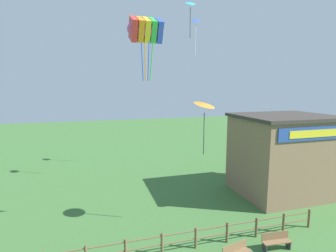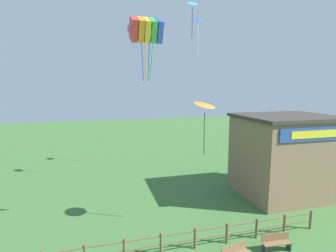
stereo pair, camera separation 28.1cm
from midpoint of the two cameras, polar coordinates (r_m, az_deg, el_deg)
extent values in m
cylinder|color=brown|center=(13.85, -8.80, -25.01)|extent=(0.14, 0.14, 1.13)
cylinder|color=brown|center=(14.11, -0.88, -24.21)|extent=(0.14, 0.14, 1.13)
cylinder|color=brown|center=(14.59, 6.54, -23.07)|extent=(0.14, 0.14, 1.13)
cylinder|color=brown|center=(15.26, 13.26, -21.72)|extent=(0.14, 0.14, 1.13)
cylinder|color=brown|center=(16.10, 19.24, -20.27)|extent=(0.14, 0.14, 1.13)
cylinder|color=brown|center=(17.09, 24.47, -18.81)|extent=(0.14, 0.14, 1.13)
cylinder|color=brown|center=(18.20, 29.02, -17.39)|extent=(0.14, 0.14, 1.13)
cylinder|color=brown|center=(14.12, 2.92, -22.31)|extent=(16.09, 0.07, 0.07)
cylinder|color=brown|center=(14.35, 2.91, -23.87)|extent=(16.09, 0.07, 0.07)
cube|color=#84664C|center=(22.01, 24.44, -6.09)|extent=(6.61, 5.47, 5.87)
cube|color=#38332D|center=(21.49, 24.93, 1.83)|extent=(6.91, 5.77, 0.24)
cube|color=#284799|center=(19.58, 29.99, -1.52)|extent=(5.62, 0.08, 0.90)
cube|color=yellow|center=(19.54, 30.10, -1.55)|extent=(3.97, 0.04, 0.49)
cube|color=brown|center=(14.00, 14.75, -24.29)|extent=(1.47, 0.39, 0.41)
cube|color=brown|center=(15.44, 23.16, -22.38)|extent=(1.52, 0.52, 0.05)
cube|color=brown|center=(15.45, 22.82, -21.33)|extent=(1.49, 0.17, 0.41)
cube|color=#2D2D33|center=(15.24, 20.82, -23.70)|extent=(0.09, 0.36, 0.41)
cube|color=#2D2D33|center=(15.90, 25.28, -22.51)|extent=(0.09, 0.36, 0.41)
ellipsoid|color=#E54C8C|center=(14.99, -4.24, 20.15)|extent=(2.05, 1.51, 1.46)
cube|color=red|center=(14.86, -6.99, 20.22)|extent=(0.32, 1.49, 1.49)
cube|color=orange|center=(14.92, -5.61, 20.19)|extent=(0.32, 1.49, 1.49)
cube|color=yellow|center=(14.99, -4.24, 20.15)|extent=(0.32, 1.49, 1.49)
cube|color=green|center=(15.06, -2.89, 20.11)|extent=(0.32, 1.49, 1.49)
cube|color=blue|center=(15.15, -1.55, 20.05)|extent=(0.32, 1.49, 1.49)
cylinder|color=blue|center=(14.54, -5.01, 14.10)|extent=(0.20, 0.35, 2.19)
cylinder|color=orange|center=(14.56, -4.33, 14.10)|extent=(0.11, 0.37, 2.19)
cylinder|color=blue|center=(14.59, -3.63, 14.10)|extent=(0.11, 0.37, 2.19)
cylinder|color=green|center=(14.64, -2.99, 14.08)|extent=(0.20, 0.35, 2.19)
cone|color=#2DB2C6|center=(22.69, 5.73, 25.11)|extent=(0.82, 0.75, 0.46)
cylinder|color=#2D2D33|center=(22.31, 5.67, 21.46)|extent=(0.05, 0.05, 2.31)
cone|color=blue|center=(26.88, 6.95, 21.89)|extent=(0.78, 0.68, 0.48)
cylinder|color=silver|center=(26.52, 6.88, 18.10)|extent=(0.05, 0.05, 2.98)
cone|color=orange|center=(14.88, 8.56, 4.67)|extent=(1.67, 1.67, 0.44)
cylinder|color=#333338|center=(15.08, 8.42, -1.73)|extent=(0.05, 0.05, 2.40)
camera|label=1|loc=(0.14, -89.43, 0.08)|focal=28.00mm
camera|label=2|loc=(0.14, 90.57, -0.08)|focal=28.00mm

